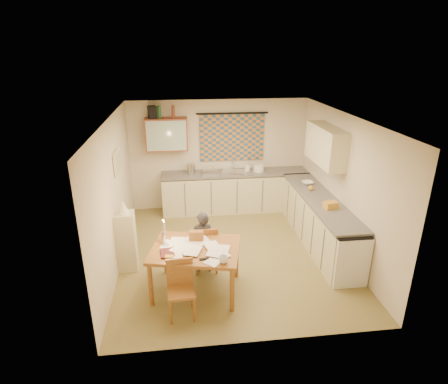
{
  "coord_description": "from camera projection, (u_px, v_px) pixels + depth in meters",
  "views": [
    {
      "loc": [
        -0.89,
        -5.98,
        3.57
      ],
      "look_at": [
        -0.13,
        0.2,
        1.14
      ],
      "focal_mm": 30.0,
      "sensor_mm": 36.0,
      "label": 1
    }
  ],
  "objects": [
    {
      "name": "bowl",
      "position": [
        307.0,
        183.0,
        7.7
      ],
      "size": [
        0.29,
        0.29,
        0.06
      ],
      "primitive_type": "imported",
      "rotation": [
        0.0,
        0.0,
        0.14
      ],
      "color": "white",
      "rests_on": "counter_right"
    },
    {
      "name": "stove",
      "position": [
        346.0,
        255.0,
        6.02
      ],
      "size": [
        0.56,
        0.56,
        0.88
      ],
      "color": "white",
      "rests_on": "floor"
    },
    {
      "name": "candle_holder",
      "position": [
        164.0,
        239.0,
        5.69
      ],
      "size": [
        0.08,
        0.08,
        0.18
      ],
      "primitive_type": "cylinder",
      "rotation": [
        0.0,
        0.0,
        -0.48
      ],
      "color": "silver",
      "rests_on": "dining_table"
    },
    {
      "name": "letter_rack",
      "position": [
        196.0,
        236.0,
        5.8
      ],
      "size": [
        0.23,
        0.13,
        0.16
      ],
      "primitive_type": "cube",
      "rotation": [
        0.0,
        0.0,
        -0.15
      ],
      "color": "brown",
      "rests_on": "dining_table"
    },
    {
      "name": "floor",
      "position": [
        232.0,
        253.0,
        6.93
      ],
      "size": [
        4.0,
        4.5,
        0.02
      ],
      "primitive_type": "cube",
      "color": "olive",
      "rests_on": "ground"
    },
    {
      "name": "framed_print",
      "position": [
        117.0,
        162.0,
        6.46
      ],
      "size": [
        0.04,
        0.5,
        0.4
      ],
      "primitive_type": "cube",
      "color": "beige",
      "rests_on": "wall_left"
    },
    {
      "name": "speaker",
      "position": [
        152.0,
        112.0,
        7.86
      ],
      "size": [
        0.21,
        0.24,
        0.26
      ],
      "primitive_type": "cube",
      "rotation": [
        0.0,
        0.0,
        0.28
      ],
      "color": "black",
      "rests_on": "wall_cabinet"
    },
    {
      "name": "counter_right",
      "position": [
        318.0,
        221.0,
        7.17
      ],
      "size": [
        0.62,
        2.95,
        0.92
      ],
      "color": "#C5BC90",
      "rests_on": "floor"
    },
    {
      "name": "chair_far",
      "position": [
        206.0,
        256.0,
        6.32
      ],
      "size": [
        0.39,
        0.39,
        0.84
      ],
      "rotation": [
        0.0,
        0.0,
        3.16
      ],
      "color": "brown",
      "rests_on": "floor"
    },
    {
      "name": "wall_cabinet_glass",
      "position": [
        166.0,
        136.0,
        7.91
      ],
      "size": [
        0.84,
        0.02,
        0.64
      ],
      "primitive_type": "cube",
      "color": "#99B2A5",
      "rests_on": "wall_back"
    },
    {
      "name": "sink",
      "position": [
        234.0,
        174.0,
        8.45
      ],
      "size": [
        0.65,
        0.58,
        0.1
      ],
      "primitive_type": "cube",
      "rotation": [
        0.0,
        0.0,
        -0.27
      ],
      "color": "silver",
      "rests_on": "counter_back"
    },
    {
      "name": "book",
      "position": [
        169.0,
        250.0,
        5.52
      ],
      "size": [
        0.39,
        0.41,
        0.02
      ],
      "primitive_type": "imported",
      "rotation": [
        0.0,
        0.0,
        -0.41
      ],
      "color": "gold",
      "rests_on": "dining_table"
    },
    {
      "name": "shelf_stand",
      "position": [
        126.0,
        241.0,
        6.27
      ],
      "size": [
        0.32,
        0.3,
        1.04
      ],
      "primitive_type": "cube",
      "color": "#C5BC90",
      "rests_on": "floor"
    },
    {
      "name": "eyeglasses",
      "position": [
        204.0,
        259.0,
        5.3
      ],
      "size": [
        0.13,
        0.05,
        0.02
      ],
      "primitive_type": "cube",
      "rotation": [
        0.0,
        0.0,
        0.08
      ],
      "color": "black",
      "rests_on": "dining_table"
    },
    {
      "name": "dining_table",
      "position": [
        196.0,
        269.0,
        5.74
      ],
      "size": [
        1.49,
        1.25,
        0.75
      ],
      "rotation": [
        0.0,
        0.0,
        -0.22
      ],
      "color": "brown",
      "rests_on": "floor"
    },
    {
      "name": "curtain_rod",
      "position": [
        232.0,
        113.0,
        8.2
      ],
      "size": [
        1.6,
        0.04,
        0.04
      ],
      "primitive_type": "cylinder",
      "rotation": [
        0.0,
        1.57,
        0.0
      ],
      "color": "black",
      "rests_on": "wall_back"
    },
    {
      "name": "orange_bag",
      "position": [
        331.0,
        205.0,
        6.54
      ],
      "size": [
        0.24,
        0.19,
        0.12
      ],
      "primitive_type": "cube",
      "rotation": [
        0.0,
        0.0,
        0.17
      ],
      "color": "gold",
      "rests_on": "counter_right"
    },
    {
      "name": "orange_box",
      "position": [
        169.0,
        257.0,
        5.32
      ],
      "size": [
        0.13,
        0.1,
        0.04
      ],
      "primitive_type": "cube",
      "rotation": [
        0.0,
        0.0,
        -0.15
      ],
      "color": "gold",
      "rests_on": "dining_table"
    },
    {
      "name": "candle_flame",
      "position": [
        163.0,
        220.0,
        5.55
      ],
      "size": [
        0.02,
        0.02,
        0.02
      ],
      "primitive_type": "sphere",
      "color": "#FFCC66",
      "rests_on": "dining_table"
    },
    {
      "name": "bottle_green",
      "position": [
        159.0,
        112.0,
        7.88
      ],
      "size": [
        0.08,
        0.08,
        0.26
      ],
      "primitive_type": "cylinder",
      "rotation": [
        0.0,
        0.0,
        0.08
      ],
      "color": "#195926",
      "rests_on": "wall_cabinet"
    },
    {
      "name": "mixing_bowl",
      "position": [
        259.0,
        168.0,
        8.47
      ],
      "size": [
        0.3,
        0.3,
        0.16
      ],
      "primitive_type": "cylinder",
      "rotation": [
        0.0,
        0.0,
        -0.31
      ],
      "color": "white",
      "rests_on": "counter_back"
    },
    {
      "name": "wall_left",
      "position": [
        114.0,
        195.0,
        6.25
      ],
      "size": [
        0.02,
        4.5,
        2.5
      ],
      "primitive_type": "cube",
      "color": "beige",
      "rests_on": "floor"
    },
    {
      "name": "papers",
      "position": [
        194.0,
        248.0,
        5.58
      ],
      "size": [
        1.06,
        0.97,
        0.03
      ],
      "rotation": [
        0.0,
        0.0,
        -0.22
      ],
      "color": "white",
      "rests_on": "dining_table"
    },
    {
      "name": "lampshade",
      "position": [
        123.0,
        207.0,
        6.04
      ],
      "size": [
        0.2,
        0.2,
        0.22
      ],
      "primitive_type": "cone",
      "color": "beige",
      "rests_on": "shelf_stand"
    },
    {
      "name": "window_blind",
      "position": [
        232.0,
        138.0,
        8.42
      ],
      "size": [
        1.45,
        0.03,
        1.05
      ],
      "primitive_type": "cube",
      "color": "#295074",
      "rests_on": "wall_back"
    },
    {
      "name": "wall_front",
      "position": [
        260.0,
        258.0,
        4.39
      ],
      "size": [
        4.0,
        0.02,
        2.5
      ],
      "primitive_type": "cube",
      "color": "beige",
      "rests_on": "floor"
    },
    {
      "name": "counter_back",
      "position": [
        235.0,
        192.0,
        8.61
      ],
      "size": [
        3.3,
        0.62,
        0.92
      ],
      "color": "#C5BC90",
      "rests_on": "floor"
    },
    {
      "name": "wall_right",
      "position": [
        344.0,
        185.0,
        6.7
      ],
      "size": [
        0.02,
        4.5,
        2.5
      ],
      "primitive_type": "cube",
      "color": "beige",
      "rests_on": "floor"
    },
    {
      "name": "wall_back",
      "position": [
        219.0,
        155.0,
        8.56
      ],
      "size": [
        4.0,
        0.02,
        2.5
      ],
      "primitive_type": "cube",
      "color": "beige",
      "rests_on": "floor"
    },
    {
      "name": "person",
      "position": [
        203.0,
        242.0,
        6.2
      ],
      "size": [
        0.42,
        0.3,
        1.08
      ],
      "primitive_type": "imported",
      "rotation": [
        0.0,
        0.0,
        3.2
      ],
      "color": "black",
      "rests_on": "floor"
    },
    {
      "name": "candle",
      "position": [
        164.0,
        228.0,
        5.57
      ],
      "size": [
        0.03,
        0.03,
        0.22
      ],
      "primitive_type": "cylinder",
      "rotation": [
        0.0,
        0.0,
        0.08
      ],
      "color": "white",
      "rests_on": "dining_table"
    },
    {
      "name": "soap_bottle",
      "position": [
        247.0,
        167.0,
        8.48
      ],
      "size": [
        0.12,
        0.12,
        0.2
      ],
      "primitive_type": "imported",
      "rotation": [
        0.0,
        0.0,
        0.17
      ],
      "color": "white",
      "rests_on": "counter_back"
    },
    {
      "name": "print_canvas",
      "position": [
        118.0,
        162.0,
        6.46
      ],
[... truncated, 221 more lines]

